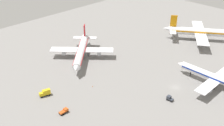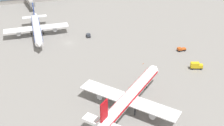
{
  "view_description": "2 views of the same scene",
  "coord_description": "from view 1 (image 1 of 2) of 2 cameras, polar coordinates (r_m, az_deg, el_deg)",
  "views": [
    {
      "loc": [
        -106.91,
        -61.18,
        80.65
      ],
      "look_at": [
        -12.84,
        34.76,
        5.91
      ],
      "focal_mm": 43.46,
      "sensor_mm": 36.0,
      "label": 1
    },
    {
      "loc": [
        16.58,
        147.37,
        75.35
      ],
      "look_at": [
        -15.51,
        31.06,
        2.93
      ],
      "focal_mm": 49.04,
      "sensor_mm": 36.0,
      "label": 2
    }
  ],
  "objects": [
    {
      "name": "safety_cone_near_gate",
      "position": [
        143.96,
        -4.11,
        -4.93
      ],
      "size": [
        0.44,
        0.44,
        0.6
      ],
      "primitive_type": "cone",
      "color": "#EA590C",
      "rests_on": "ground"
    },
    {
      "name": "ground",
      "position": [
        147.23,
        13.2,
        -5.01
      ],
      "size": [
        288.0,
        288.0,
        0.0
      ],
      "primitive_type": "plane",
      "color": "gray"
    },
    {
      "name": "pushback_tractor",
      "position": [
        128.02,
        -10.04,
        -9.95
      ],
      "size": [
        4.44,
        2.29,
        1.9
      ],
      "rotation": [
        0.0,
        0.0,
        0.02
      ],
      "color": "black",
      "rests_on": "ground"
    },
    {
      "name": "airplane_distant",
      "position": [
        152.06,
        20.68,
        -2.88
      ],
      "size": [
        35.42,
        44.32,
        13.51
      ],
      "rotation": [
        0.0,
        0.0,
        1.58
      ],
      "color": "white",
      "rests_on": "ground"
    },
    {
      "name": "airplane_at_gate",
      "position": [
        204.59,
        18.51,
        6.24
      ],
      "size": [
        41.44,
        48.99,
        17.39
      ],
      "rotation": [
        0.0,
        0.0,
        5.34
      ],
      "color": "white",
      "rests_on": "ground"
    },
    {
      "name": "baggage_tug",
      "position": [
        136.58,
        12.01,
        -7.26
      ],
      "size": [
        2.35,
        3.29,
        2.3
      ],
      "rotation": [
        0.0,
        0.0,
        1.62
      ],
      "color": "black",
      "rests_on": "ground"
    },
    {
      "name": "catering_truck",
      "position": [
        140.46,
        -13.87,
        -6.1
      ],
      "size": [
        5.91,
        3.39,
        3.3
      ],
      "rotation": [
        0.0,
        0.0,
        2.87
      ],
      "color": "black",
      "rests_on": "ground"
    },
    {
      "name": "airplane_taxiing",
      "position": [
        170.24,
        -6.45,
        2.7
      ],
      "size": [
        39.62,
        38.52,
        15.14
      ],
      "rotation": [
        0.0,
        0.0,
        3.9
      ],
      "color": "white",
      "rests_on": "ground"
    }
  ]
}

